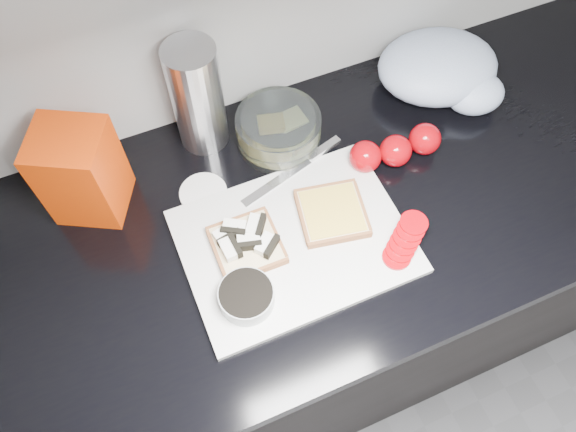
{
  "coord_description": "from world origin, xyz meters",
  "views": [
    {
      "loc": [
        -0.31,
        0.72,
        1.8
      ],
      "look_at": [
        -0.11,
        1.17,
        0.95
      ],
      "focal_mm": 35.0,
      "sensor_mm": 36.0,
      "label": 1
    }
  ],
  "objects_px": {
    "cutting_board": "(295,241)",
    "glass_bowl": "(278,130)",
    "bread_bag": "(81,172)",
    "steel_canister": "(197,97)"
  },
  "relations": [
    {
      "from": "glass_bowl",
      "to": "steel_canister",
      "type": "relative_size",
      "value": 0.72
    },
    {
      "from": "cutting_board",
      "to": "glass_bowl",
      "type": "relative_size",
      "value": 2.39
    },
    {
      "from": "glass_bowl",
      "to": "bread_bag",
      "type": "distance_m",
      "value": 0.38
    },
    {
      "from": "glass_bowl",
      "to": "bread_bag",
      "type": "bearing_deg",
      "value": 179.51
    },
    {
      "from": "cutting_board",
      "to": "bread_bag",
      "type": "xyz_separation_m",
      "value": [
        -0.31,
        0.23,
        0.09
      ]
    },
    {
      "from": "cutting_board",
      "to": "glass_bowl",
      "type": "distance_m",
      "value": 0.24
    },
    {
      "from": "glass_bowl",
      "to": "steel_canister",
      "type": "bearing_deg",
      "value": 152.52
    },
    {
      "from": "glass_bowl",
      "to": "bread_bag",
      "type": "relative_size",
      "value": 0.87
    },
    {
      "from": "glass_bowl",
      "to": "steel_canister",
      "type": "height_order",
      "value": "steel_canister"
    },
    {
      "from": "steel_canister",
      "to": "bread_bag",
      "type": "bearing_deg",
      "value": -164.52
    }
  ]
}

